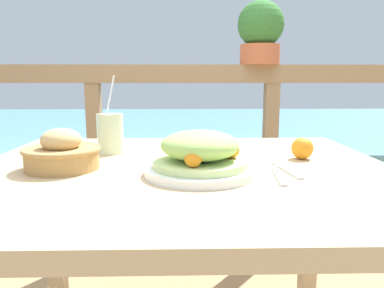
{
  "coord_description": "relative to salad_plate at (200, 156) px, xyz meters",
  "views": [
    {
      "loc": [
        0.0,
        -0.98,
        0.96
      ],
      "look_at": [
        0.02,
        0.01,
        0.78
      ],
      "focal_mm": 35.0,
      "sensor_mm": 36.0,
      "label": 1
    }
  ],
  "objects": [
    {
      "name": "bread_basket",
      "position": [
        -0.36,
        0.07,
        -0.01
      ],
      "size": [
        0.2,
        0.2,
        0.11
      ],
      "color": "#AD7F47",
      "rests_on": "patio_table"
    },
    {
      "name": "fork",
      "position": [
        0.19,
        -0.02,
        -0.04
      ],
      "size": [
        0.04,
        0.18,
        0.0
      ],
      "color": "silver",
      "rests_on": "patio_table"
    },
    {
      "name": "orange_near_basket",
      "position": [
        0.31,
        0.18,
        -0.02
      ],
      "size": [
        0.06,
        0.06,
        0.06
      ],
      "color": "orange",
      "rests_on": "patio_table"
    },
    {
      "name": "salad_plate",
      "position": [
        0.0,
        0.0,
        0.0
      ],
      "size": [
        0.27,
        0.27,
        0.11
      ],
      "color": "white",
      "rests_on": "patio_table"
    },
    {
      "name": "railing_fence",
      "position": [
        -0.04,
        1.03,
        -0.03
      ],
      "size": [
        2.8,
        0.08,
        1.03
      ],
      "color": "#937551",
      "rests_on": "ground_plane"
    },
    {
      "name": "sea_backdrop",
      "position": [
        -0.04,
        3.53,
        -0.54
      ],
      "size": [
        12.0,
        4.0,
        0.46
      ],
      "color": "#568EA8",
      "rests_on": "ground_plane"
    },
    {
      "name": "patio_table",
      "position": [
        -0.04,
        0.09,
        -0.13
      ],
      "size": [
        1.14,
        0.99,
        0.72
      ],
      "color": "tan",
      "rests_on": "ground_plane"
    },
    {
      "name": "knife",
      "position": [
        0.22,
        0.04,
        -0.04
      ],
      "size": [
        0.04,
        0.18,
        0.0
      ],
      "color": "silver",
      "rests_on": "patio_table"
    },
    {
      "name": "drink_glass",
      "position": [
        -0.27,
        0.29,
        0.02
      ],
      "size": [
        0.08,
        0.08,
        0.25
      ],
      "color": "beige",
      "rests_on": "patio_table"
    },
    {
      "name": "potted_plant",
      "position": [
        0.35,
        1.03,
        0.42
      ],
      "size": [
        0.23,
        0.23,
        0.31
      ],
      "color": "#B75B38",
      "rests_on": "railing_fence"
    }
  ]
}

